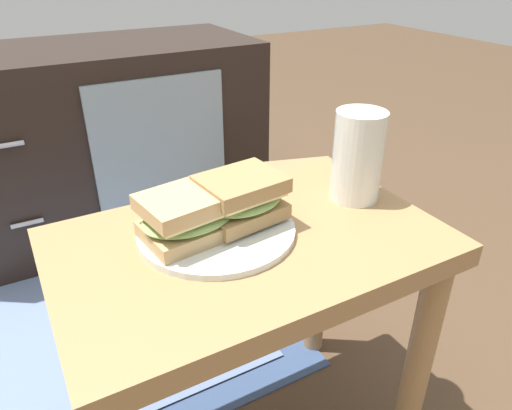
# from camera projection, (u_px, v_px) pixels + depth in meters

# --- Properties ---
(side_table) EXTENTS (0.56, 0.36, 0.46)m
(side_table) POSITION_uv_depth(u_px,v_px,m) (249.00, 286.00, 0.74)
(side_table) COLOR #A37A4C
(side_table) RESTS_ON ground
(tv_cabinet) EXTENTS (0.96, 0.46, 0.58)m
(tv_cabinet) POSITION_uv_depth(u_px,v_px,m) (102.00, 141.00, 1.49)
(tv_cabinet) COLOR black
(tv_cabinet) RESTS_ON ground
(area_rug) EXTENTS (0.90, 0.78, 0.01)m
(area_rug) POSITION_uv_depth(u_px,v_px,m) (88.00, 325.00, 1.18)
(area_rug) COLOR #384C72
(area_rug) RESTS_ON ground
(plate) EXTENTS (0.23, 0.23, 0.01)m
(plate) POSITION_uv_depth(u_px,v_px,m) (217.00, 230.00, 0.70)
(plate) COLOR silver
(plate) RESTS_ON side_table
(sandwich_front) EXTENTS (0.15, 0.12, 0.07)m
(sandwich_front) POSITION_uv_depth(u_px,v_px,m) (188.00, 215.00, 0.66)
(sandwich_front) COLOR tan
(sandwich_front) RESTS_ON plate
(sandwich_back) EXTENTS (0.14, 0.12, 0.07)m
(sandwich_back) POSITION_uv_depth(u_px,v_px,m) (241.00, 197.00, 0.70)
(sandwich_back) COLOR #9E7A4C
(sandwich_back) RESTS_ON plate
(beer_glass) EXTENTS (0.08, 0.08, 0.15)m
(beer_glass) POSITION_uv_depth(u_px,v_px,m) (358.00, 157.00, 0.77)
(beer_glass) COLOR silver
(beer_glass) RESTS_ON side_table
(paper_bag) EXTENTS (0.24, 0.23, 0.32)m
(paper_bag) POSITION_uv_depth(u_px,v_px,m) (302.00, 224.00, 1.32)
(paper_bag) COLOR tan
(paper_bag) RESTS_ON ground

